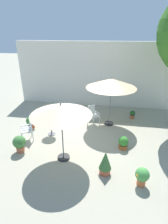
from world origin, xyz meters
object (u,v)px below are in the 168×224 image
object	(u,v)px
potted_plant_1	(105,162)
potted_plant_3	(19,143)
patio_chair_0	(28,128)
potted_plant_4	(31,122)
potted_plant_0	(142,176)
patio_umbrella_0	(111,83)
patio_umbrella_1	(61,110)
potted_plant_5	(123,143)
patio_chair_1	(71,112)
cafe_table_0	(51,124)
patio_chair_2	(93,114)
potted_plant_2	(132,114)

from	to	relation	value
potted_plant_1	potted_plant_3	distance (m)	3.34
patio_chair_0	potted_plant_4	size ratio (longest dim) A/B	1.48
potted_plant_0	potted_plant_3	distance (m)	4.48
patio_umbrella_0	potted_plant_4	size ratio (longest dim) A/B	3.98
patio_umbrella_1	potted_plant_5	size ratio (longest dim) A/B	4.16
patio_umbrella_1	patio_chair_1	bearing A→B (deg)	97.28
cafe_table_0	potted_plant_0	world-z (taller)	cafe_table_0
cafe_table_0	potted_plant_4	xyz separation A→B (m)	(-1.15, 0.41, -0.20)
patio_umbrella_1	potted_plant_1	distance (m)	2.19
patio_umbrella_0	patio_chair_0	xyz separation A→B (m)	(-3.31, -1.94, -1.56)
patio_umbrella_0	patio_chair_0	bearing A→B (deg)	-149.65
patio_chair_0	potted_plant_4	distance (m)	1.03
patio_chair_0	patio_chair_1	bearing A→B (deg)	53.78
patio_chair_1	potted_plant_1	bearing A→B (deg)	-61.23
potted_plant_0	cafe_table_0	bearing A→B (deg)	146.53
patio_umbrella_0	patio_chair_2	bearing A→B (deg)	-176.11
patio_umbrella_0	patio_chair_0	size ratio (longest dim) A/B	2.69
potted_plant_0	potted_plant_2	xyz separation A→B (m)	(0.09, 4.64, -0.11)
potted_plant_2	potted_plant_3	size ratio (longest dim) A/B	0.67
potted_plant_2	potted_plant_4	xyz separation A→B (m)	(-4.84, -1.84, 0.08)
patio_umbrella_0	patio_umbrella_1	size ratio (longest dim) A/B	1.08
patio_umbrella_1	cafe_table_0	world-z (taller)	patio_umbrella_1
patio_umbrella_0	potted_plant_5	distance (m)	2.75
potted_plant_0	potted_plant_3	world-z (taller)	potted_plant_3
patio_chair_1	potted_plant_1	xyz separation A→B (m)	(1.90, -3.46, -0.07)
potted_plant_0	potted_plant_5	size ratio (longest dim) A/B	1.16
cafe_table_0	potted_plant_3	bearing A→B (deg)	-118.72
potted_plant_5	patio_chair_0	bearing A→B (deg)	179.64
cafe_table_0	potted_plant_0	distance (m)	4.32
cafe_table_0	potted_plant_1	xyz separation A→B (m)	(2.50, -2.06, -0.09)
potted_plant_1	potted_plant_5	distance (m)	1.63
potted_plant_1	potted_plant_3	bearing A→B (deg)	168.69
patio_chair_1	potted_plant_0	bearing A→B (deg)	-51.52
cafe_table_0	patio_chair_0	world-z (taller)	patio_chair_0
cafe_table_0	potted_plant_4	distance (m)	1.24
patio_umbrella_0	potted_plant_3	xyz separation A→B (m)	(-3.27, -2.81, -1.71)
cafe_table_0	potted_plant_2	world-z (taller)	cafe_table_0
patio_chair_2	potted_plant_1	bearing A→B (deg)	-76.63
potted_plant_2	potted_plant_5	xyz separation A→B (m)	(-0.57, -2.82, 0.02)
potted_plant_1	potted_plant_5	world-z (taller)	potted_plant_1
potted_plant_2	patio_umbrella_0	bearing A→B (deg)	-144.29
cafe_table_0	patio_chair_2	size ratio (longest dim) A/B	0.80
patio_umbrella_0	potted_plant_0	xyz separation A→B (m)	(1.11, -3.78, -1.73)
patio_chair_0	potted_plant_0	size ratio (longest dim) A/B	1.45
potted_plant_5	potted_plant_3	bearing A→B (deg)	-167.80
patio_umbrella_0	potted_plant_4	xyz separation A→B (m)	(-3.64, -0.98, -1.76)
patio_chair_0	potted_plant_3	xyz separation A→B (m)	(0.04, -0.87, -0.15)
potted_plant_1	potted_plant_4	xyz separation A→B (m)	(-3.65, 2.48, -0.11)
patio_chair_1	potted_plant_3	distance (m)	3.12
potted_plant_4	potted_plant_0	bearing A→B (deg)	-30.47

